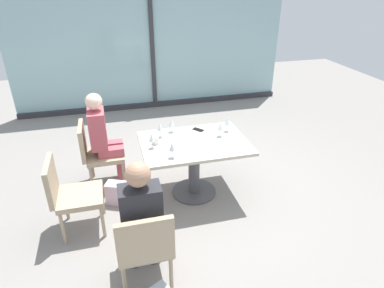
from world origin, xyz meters
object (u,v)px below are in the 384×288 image
dining_table_main (194,155)px  person_far_left (104,136)px  wine_glass_3 (160,127)px  chair_front_left (145,244)px  person_front_left (141,217)px  cell_phone_on_table (198,130)px  wine_glass_2 (220,126)px  chair_side_end (69,192)px  coffee_cup (156,140)px  wine_glass_4 (152,138)px  handbag_0 (119,193)px  wine_glass_1 (172,122)px  wine_glass_5 (172,147)px  wine_glass_0 (227,122)px  chair_far_left (97,151)px

dining_table_main → person_far_left: size_ratio=1.00×
person_far_left → wine_glass_3: size_ratio=6.81×
chair_front_left → person_front_left: size_ratio=0.69×
cell_phone_on_table → wine_glass_2: bearing=-87.1°
chair_side_end → coffee_cup: 1.10m
person_far_left → wine_glass_4: bearing=-44.8°
handbag_0 → coffee_cup: bearing=29.8°
wine_glass_2 → dining_table_main: bearing=-169.3°
wine_glass_1 → wine_glass_5: bearing=-101.1°
wine_glass_0 → chair_far_left: bearing=168.8°
dining_table_main → chair_side_end: bearing=-166.8°
coffee_cup → wine_glass_0: bearing=7.1°
chair_front_left → wine_glass_4: bearing=77.8°
handbag_0 → wine_glass_5: bearing=-3.6°
wine_glass_0 → coffee_cup: size_ratio=2.06×
chair_far_left → dining_table_main: bearing=-23.7°
wine_glass_1 → wine_glass_5: same height
wine_glass_3 → chair_front_left: bearing=-105.1°
wine_glass_5 → dining_table_main: bearing=43.0°
wine_glass_0 → coffee_cup: bearing=-172.9°
chair_far_left → coffee_cup: size_ratio=9.67×
person_front_left → wine_glass_4: 1.18m
wine_glass_1 → wine_glass_5: 0.65m
chair_far_left → coffee_cup: bearing=-32.0°
person_far_left → coffee_cup: bearing=-36.5°
dining_table_main → wine_glass_1: (-0.20, 0.34, 0.31)m
chair_far_left → wine_glass_2: size_ratio=4.70×
person_far_left → wine_glass_5: 1.09m
chair_front_left → wine_glass_1: 1.75m
person_front_left → handbag_0: (-0.17, 1.19, -0.56)m
dining_table_main → person_front_left: size_ratio=1.00×
chair_far_left → person_far_left: (0.11, -0.00, 0.20)m
wine_glass_0 → chair_front_left: bearing=-130.5°
chair_far_left → coffee_cup: chair_far_left is taller
chair_far_left → coffee_cup: (0.70, -0.44, 0.28)m
chair_front_left → person_front_left: bearing=90.0°
chair_side_end → coffee_cup: (0.98, 0.40, 0.28)m
person_far_left → wine_glass_1: person_far_left is taller
person_far_left → person_front_left: 1.70m
coffee_cup → handbag_0: bearing=-174.1°
wine_glass_2 → cell_phone_on_table: bearing=131.0°
chair_side_end → person_far_left: size_ratio=0.69×
coffee_cup → person_far_left: bearing=143.5°
person_far_left → wine_glass_4: size_ratio=6.81×
wine_glass_1 → handbag_0: wine_glass_1 is taller
person_front_left → coffee_cup: person_front_left is taller
person_far_left → chair_side_end: bearing=-114.8°
chair_front_left → person_far_left: 1.82m
wine_glass_1 → wine_glass_5: size_ratio=1.00×
chair_front_left → person_far_left: size_ratio=0.69×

